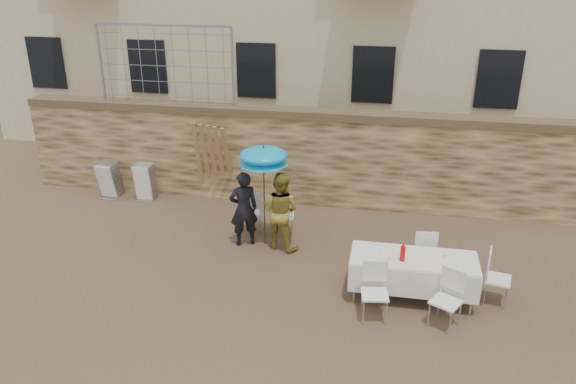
% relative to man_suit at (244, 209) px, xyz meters
% --- Properties ---
extents(ground, '(80.00, 80.00, 0.00)m').
position_rel_man_suit_xyz_m(ground, '(0.58, -2.62, -0.78)').
color(ground, brown).
rests_on(ground, ground).
extents(stone_wall, '(13.00, 0.50, 2.20)m').
position_rel_man_suit_xyz_m(stone_wall, '(0.58, 2.38, 0.32)').
color(stone_wall, olive).
rests_on(stone_wall, ground).
extents(chain_link_fence, '(3.20, 0.06, 1.80)m').
position_rel_man_suit_xyz_m(chain_link_fence, '(-2.42, 2.38, 2.32)').
color(chain_link_fence, gray).
rests_on(chain_link_fence, stone_wall).
extents(man_suit, '(0.68, 0.59, 1.57)m').
position_rel_man_suit_xyz_m(man_suit, '(0.00, 0.00, 0.00)').
color(man_suit, black).
rests_on(man_suit, ground).
extents(woman_dress, '(0.93, 0.82, 1.61)m').
position_rel_man_suit_xyz_m(woman_dress, '(0.75, 0.00, 0.02)').
color(woman_dress, gold).
rests_on(woman_dress, ground).
extents(umbrella, '(0.97, 0.97, 1.95)m').
position_rel_man_suit_xyz_m(umbrella, '(0.40, 0.10, 1.05)').
color(umbrella, '#3F3F44').
rests_on(umbrella, ground).
extents(couple_chair_left, '(0.61, 0.61, 0.96)m').
position_rel_man_suit_xyz_m(couple_chair_left, '(0.00, 0.55, -0.30)').
color(couple_chair_left, white).
rests_on(couple_chair_left, ground).
extents(couple_chair_right, '(0.54, 0.54, 0.96)m').
position_rel_man_suit_xyz_m(couple_chair_right, '(0.70, 0.55, -0.30)').
color(couple_chair_right, white).
rests_on(couple_chair_right, ground).
extents(banquet_table, '(2.10, 0.85, 0.78)m').
position_rel_man_suit_xyz_m(banquet_table, '(3.31, -1.33, -0.05)').
color(banquet_table, white).
rests_on(banquet_table, ground).
extents(soda_bottle, '(0.09, 0.09, 0.26)m').
position_rel_man_suit_xyz_m(soda_bottle, '(3.11, -1.48, 0.12)').
color(soda_bottle, red).
rests_on(soda_bottle, banquet_table).
extents(table_chair_front_left, '(0.54, 0.54, 0.96)m').
position_rel_man_suit_xyz_m(table_chair_front_left, '(2.71, -2.08, -0.30)').
color(table_chair_front_left, white).
rests_on(table_chair_front_left, ground).
extents(table_chair_front_right, '(0.65, 0.65, 0.96)m').
position_rel_man_suit_xyz_m(table_chair_front_right, '(3.81, -2.08, -0.30)').
color(table_chair_front_right, white).
rests_on(table_chair_front_right, ground).
extents(table_chair_back, '(0.53, 0.53, 0.96)m').
position_rel_man_suit_xyz_m(table_chair_back, '(3.51, -0.53, -0.30)').
color(table_chair_back, white).
rests_on(table_chair_back, ground).
extents(table_chair_side, '(0.56, 0.56, 0.96)m').
position_rel_man_suit_xyz_m(table_chair_side, '(4.71, -1.23, -0.30)').
color(table_chair_side, white).
rests_on(table_chair_side, ground).
extents(chair_stack_left, '(0.46, 0.55, 0.92)m').
position_rel_man_suit_xyz_m(chair_stack_left, '(-3.82, 1.93, -0.32)').
color(chair_stack_left, white).
rests_on(chair_stack_left, ground).
extents(chair_stack_right, '(0.46, 0.47, 0.92)m').
position_rel_man_suit_xyz_m(chair_stack_right, '(-2.92, 1.93, -0.32)').
color(chair_stack_right, white).
rests_on(chair_stack_right, ground).
extents(wood_planks, '(0.70, 0.20, 2.00)m').
position_rel_man_suit_xyz_m(wood_planks, '(-1.32, 2.00, 0.22)').
color(wood_planks, '#A37749').
rests_on(wood_planks, ground).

